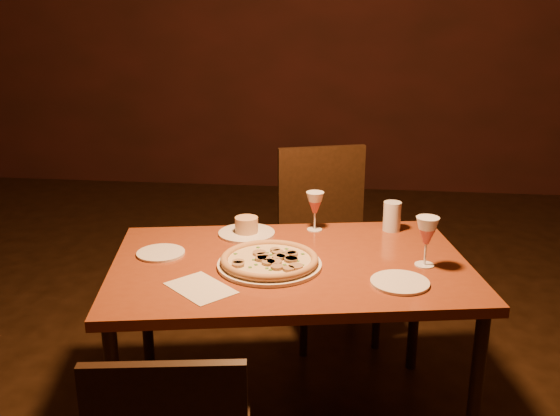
# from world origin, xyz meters

# --- Properties ---
(back_wall) EXTENTS (6.00, 0.04, 3.00)m
(back_wall) POSITION_xyz_m (0.00, 3.50, 1.50)
(back_wall) COLOR #3D1613
(back_wall) RESTS_ON floor
(dining_table) EXTENTS (1.40, 1.04, 0.68)m
(dining_table) POSITION_xyz_m (0.14, 0.11, 0.62)
(dining_table) COLOR brown
(dining_table) RESTS_ON floor
(chair_far) EXTENTS (0.55, 0.55, 0.91)m
(chair_far) POSITION_xyz_m (0.24, 0.91, 0.51)
(chair_far) COLOR black
(chair_far) RESTS_ON floor
(pizza_plate) EXTENTS (0.37, 0.37, 0.04)m
(pizza_plate) POSITION_xyz_m (0.07, 0.06, 0.70)
(pizza_plate) COLOR silver
(pizza_plate) RESTS_ON dining_table
(ramekin_saucer) EXTENTS (0.23, 0.23, 0.07)m
(ramekin_saucer) POSITION_xyz_m (-0.06, 0.37, 0.70)
(ramekin_saucer) COLOR silver
(ramekin_saucer) RESTS_ON dining_table
(wine_glass_far) EXTENTS (0.07, 0.07, 0.16)m
(wine_glass_far) POSITION_xyz_m (0.21, 0.46, 0.76)
(wine_glass_far) COLOR #C45251
(wine_glass_far) RESTS_ON dining_table
(wine_glass_right) EXTENTS (0.08, 0.08, 0.18)m
(wine_glass_right) POSITION_xyz_m (0.62, 0.13, 0.77)
(wine_glass_right) COLOR #C45251
(wine_glass_right) RESTS_ON dining_table
(water_tumbler) EXTENTS (0.07, 0.07, 0.12)m
(water_tumbler) POSITION_xyz_m (0.52, 0.49, 0.74)
(water_tumbler) COLOR silver
(water_tumbler) RESTS_ON dining_table
(side_plate_left) EXTENTS (0.18, 0.18, 0.01)m
(side_plate_left) POSITION_xyz_m (-0.34, 0.13, 0.69)
(side_plate_left) COLOR silver
(side_plate_left) RESTS_ON dining_table
(side_plate_near) EXTENTS (0.19, 0.19, 0.01)m
(side_plate_near) POSITION_xyz_m (0.52, -0.03, 0.69)
(side_plate_near) COLOR silver
(side_plate_near) RESTS_ON dining_table
(menu_card) EXTENTS (0.27, 0.26, 0.00)m
(menu_card) POSITION_xyz_m (-0.13, -0.14, 0.68)
(menu_card) COLOR beige
(menu_card) RESTS_ON dining_table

